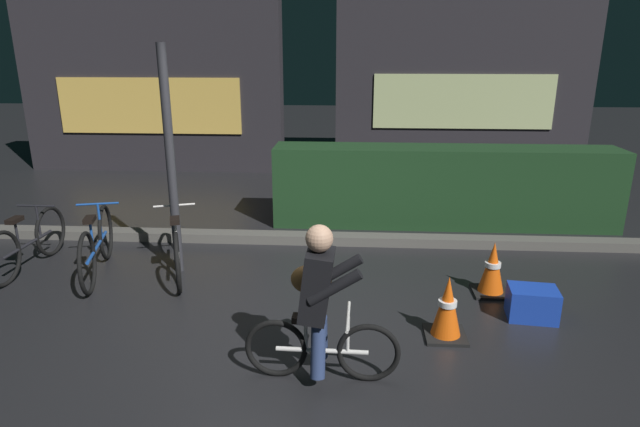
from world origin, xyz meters
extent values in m
plane|color=black|center=(0.00, 0.00, 0.00)|extent=(40.00, 40.00, 0.00)
cube|color=#56544F|center=(0.00, 2.20, 0.06)|extent=(12.00, 0.24, 0.12)
cube|color=#19381C|center=(1.80, 3.10, 0.56)|extent=(4.80, 0.70, 1.13)
cube|color=#262328|center=(-3.59, 6.50, 1.92)|extent=(5.28, 0.50, 3.84)
cube|color=#E5B751|center=(-3.59, 6.23, 1.35)|extent=(3.70, 0.04, 1.10)
cube|color=#262328|center=(2.74, 7.20, 2.17)|extent=(5.24, 0.50, 4.35)
cube|color=#BFCC8C|center=(2.74, 6.93, 1.40)|extent=(3.67, 0.04, 1.10)
cylinder|color=#2D2D33|center=(-1.46, 1.20, 1.25)|extent=(0.10, 0.10, 2.50)
torus|color=black|center=(-3.16, 1.58, 0.30)|extent=(0.05, 0.61, 0.61)
torus|color=black|center=(-3.18, 0.68, 0.30)|extent=(0.05, 0.61, 0.61)
cylinder|color=black|center=(-3.17, 1.13, 0.30)|extent=(0.05, 0.90, 0.04)
cylinder|color=black|center=(-3.18, 0.97, 0.47)|extent=(0.03, 0.03, 0.34)
cube|color=black|center=(-3.18, 0.97, 0.64)|extent=(0.10, 0.20, 0.05)
cylinder|color=black|center=(-3.17, 1.38, 0.50)|extent=(0.03, 0.03, 0.38)
cylinder|color=black|center=(-3.17, 1.38, 0.69)|extent=(0.46, 0.03, 0.02)
torus|color=black|center=(-2.44, 1.52, 0.33)|extent=(0.21, 0.65, 0.66)
torus|color=black|center=(-2.19, 0.56, 0.33)|extent=(0.21, 0.65, 0.66)
cylinder|color=#19479E|center=(-2.32, 1.04, 0.33)|extent=(0.28, 0.96, 0.04)
cylinder|color=#19479E|center=(-2.27, 0.87, 0.52)|extent=(0.03, 0.03, 0.37)
cube|color=black|center=(-2.27, 0.87, 0.70)|extent=(0.15, 0.22, 0.05)
cylinder|color=#19479E|center=(-2.38, 1.30, 0.54)|extent=(0.03, 0.03, 0.42)
cylinder|color=#19479E|center=(-2.38, 1.30, 0.75)|extent=(0.45, 0.14, 0.02)
torus|color=black|center=(-1.59, 1.57, 0.32)|extent=(0.25, 0.62, 0.64)
torus|color=black|center=(-1.28, 0.66, 0.32)|extent=(0.25, 0.62, 0.64)
cylinder|color=silver|center=(-1.43, 1.12, 0.32)|extent=(0.34, 0.92, 0.04)
cylinder|color=silver|center=(-1.38, 0.96, 0.50)|extent=(0.03, 0.03, 0.36)
cube|color=black|center=(-1.38, 0.96, 0.68)|extent=(0.16, 0.22, 0.05)
cylinder|color=silver|center=(-1.52, 1.37, 0.52)|extent=(0.03, 0.03, 0.40)
cylinder|color=silver|center=(-1.52, 1.37, 0.73)|extent=(0.44, 0.17, 0.02)
cube|color=black|center=(1.35, -0.10, 0.01)|extent=(0.36, 0.36, 0.03)
cone|color=#EA560F|center=(1.35, -0.10, 0.30)|extent=(0.26, 0.26, 0.54)
cylinder|color=white|center=(1.35, -0.10, 0.33)|extent=(0.16, 0.16, 0.05)
cube|color=black|center=(1.96, 0.81, 0.01)|extent=(0.36, 0.36, 0.03)
cone|color=#EA560F|center=(1.96, 0.81, 0.30)|extent=(0.26, 0.26, 0.53)
cylinder|color=white|center=(1.96, 0.81, 0.32)|extent=(0.16, 0.16, 0.05)
cube|color=#193DB7|center=(2.22, 0.30, 0.15)|extent=(0.47, 0.37, 0.30)
torus|color=black|center=(0.66, -0.80, 0.24)|extent=(0.48, 0.06, 0.48)
torus|color=black|center=(-0.05, -0.78, 0.24)|extent=(0.48, 0.06, 0.48)
cylinder|color=silver|center=(0.30, -0.79, 0.24)|extent=(0.70, 0.05, 0.04)
cylinder|color=silver|center=(0.18, -0.79, 0.37)|extent=(0.03, 0.03, 0.26)
cube|color=black|center=(0.18, -0.79, 0.51)|extent=(0.20, 0.10, 0.05)
cylinder|color=silver|center=(0.50, -0.80, 0.39)|extent=(0.03, 0.03, 0.30)
cylinder|color=silver|center=(0.50, -0.80, 0.54)|extent=(0.04, 0.46, 0.02)
cylinder|color=navy|center=(0.29, -0.69, 0.30)|extent=(0.12, 0.21, 0.42)
cylinder|color=navy|center=(0.28, -0.89, 0.30)|extent=(0.12, 0.21, 0.42)
cube|color=black|center=(0.26, -0.79, 0.79)|extent=(0.27, 0.33, 0.54)
sphere|color=tan|center=(0.28, -0.79, 1.15)|extent=(0.20, 0.20, 0.20)
cylinder|color=black|center=(0.41, -0.65, 0.84)|extent=(0.40, 0.09, 0.29)
cylinder|color=black|center=(0.40, -0.93, 0.84)|extent=(0.40, 0.09, 0.29)
ellipsoid|color=brown|center=(0.21, -0.59, 0.74)|extent=(0.32, 0.17, 0.24)
camera|label=1|loc=(0.52, -4.33, 2.43)|focal=29.85mm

